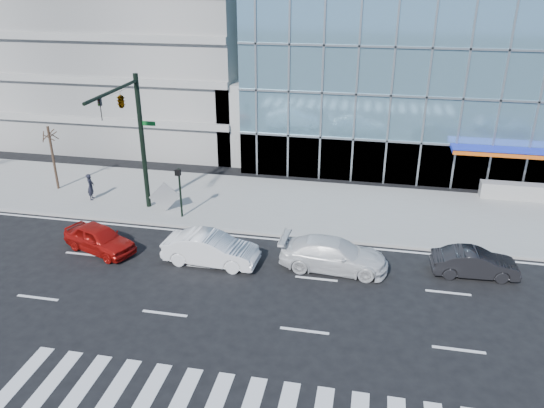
% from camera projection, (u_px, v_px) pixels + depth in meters
% --- Properties ---
extents(ground, '(160.00, 160.00, 0.00)m').
position_uv_depth(ground, '(316.00, 279.00, 25.04)').
color(ground, black).
rests_on(ground, ground).
extents(sidewalk, '(120.00, 8.00, 0.15)m').
position_uv_depth(sidewalk, '(332.00, 208.00, 32.17)').
color(sidewalk, gray).
rests_on(sidewalk, ground).
extents(theatre_building, '(42.00, 26.00, 15.00)m').
position_uv_depth(theatre_building, '(531.00, 48.00, 42.76)').
color(theatre_building, '#7EB5D2').
rests_on(theatre_building, ground).
extents(parking_garage, '(24.00, 24.00, 20.00)m').
position_uv_depth(parking_garage, '(134.00, 9.00, 47.81)').
color(parking_garage, gray).
rests_on(parking_garage, ground).
extents(ramp_block, '(6.00, 8.00, 6.00)m').
position_uv_depth(ramp_block, '(269.00, 115.00, 41.00)').
color(ramp_block, gray).
rests_on(ramp_block, ground).
extents(traffic_signal, '(1.14, 5.74, 8.00)m').
position_uv_depth(traffic_signal, '(128.00, 115.00, 28.58)').
color(traffic_signal, black).
rests_on(traffic_signal, sidewalk).
extents(ped_signal_post, '(0.30, 0.33, 3.00)m').
position_uv_depth(ped_signal_post, '(179.00, 185.00, 30.11)').
color(ped_signal_post, black).
rests_on(ped_signal_post, sidewalk).
extents(street_tree_near, '(1.10, 1.10, 4.23)m').
position_uv_depth(street_tree_near, '(49.00, 135.00, 33.43)').
color(street_tree_near, '#332319').
rests_on(street_tree_near, sidewalk).
extents(white_suv, '(5.33, 2.36, 1.52)m').
position_uv_depth(white_suv, '(334.00, 254.00, 25.63)').
color(white_suv, silver).
rests_on(white_suv, ground).
extents(white_sedan, '(4.81, 1.91, 1.56)m').
position_uv_depth(white_sedan, '(211.00, 249.00, 26.10)').
color(white_sedan, white).
rests_on(white_sedan, ground).
extents(dark_sedan, '(4.06, 1.62, 1.31)m').
position_uv_depth(dark_sedan, '(475.00, 263.00, 25.09)').
color(dark_sedan, black).
rests_on(dark_sedan, ground).
extents(red_sedan, '(4.43, 3.02, 1.40)m').
position_uv_depth(red_sedan, '(99.00, 239.00, 27.26)').
color(red_sedan, '#A2100C').
rests_on(red_sedan, ground).
extents(pedestrian, '(0.55, 0.70, 1.68)m').
position_uv_depth(pedestrian, '(91.00, 187.00, 32.95)').
color(pedestrian, black).
rests_on(pedestrian, sidewalk).
extents(tilted_panel, '(1.74, 0.71, 1.84)m').
position_uv_depth(tilted_panel, '(165.00, 197.00, 31.33)').
color(tilted_panel, '#A2A2A2').
rests_on(tilted_panel, sidewalk).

